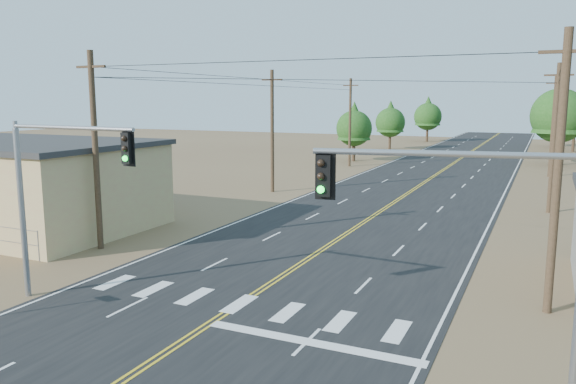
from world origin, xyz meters
The scene contains 15 objects.
road centered at (0.00, 30.00, 0.01)m, with size 15.00×200.00×0.02m, color black.
utility_pole_left_near centered at (-10.50, 12.00, 5.12)m, with size 1.80×0.30×10.00m.
utility_pole_left_mid centered at (-10.50, 32.00, 5.12)m, with size 1.80×0.30×10.00m.
utility_pole_left_far centered at (-10.50, 52.00, 5.12)m, with size 1.80×0.30×10.00m.
utility_pole_right_near centered at (10.50, 12.00, 5.12)m, with size 1.80×0.30×10.00m.
utility_pole_right_mid centered at (10.50, 32.00, 5.12)m, with size 1.80×0.30×10.00m.
utility_pole_right_far centered at (10.50, 52.00, 5.12)m, with size 1.80×0.30×10.00m.
signal_mast_left centered at (-6.27, 5.26, 4.64)m, with size 5.97×0.71×6.82m.
signal_mast_right centered at (9.22, 3.65, 4.50)m, with size 6.07×1.45×6.58m.
tree_left_near centered at (-11.86, 57.69, 4.53)m, with size 4.45×4.45×7.42m.
tree_left_mid centered at (-12.07, 76.16, 4.60)m, with size 4.52×4.52×7.53m.
tree_left_far centered at (-10.01, 95.07, 5.07)m, with size 4.97×4.97×8.29m.
tree_right_near centered at (11.14, 63.23, 6.41)m, with size 6.29×6.29×10.49m.
tree_right_mid centered at (13.64, 83.56, 5.28)m, with size 5.17×5.17×8.62m.
tree_right_far centered at (11.04, 91.55, 5.45)m, with size 5.34×5.34×8.90m.
Camera 1 is at (10.08, -9.48, 7.60)m, focal length 35.00 mm.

